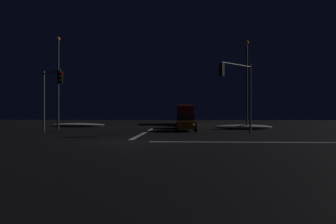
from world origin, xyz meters
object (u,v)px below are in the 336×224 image
at_px(traffic_signal_ne, 239,84).
at_px(traffic_signal_nw, 51,89).
at_px(sedan_orange, 186,123).
at_px(box_truck, 185,113).
at_px(sedan_red, 188,121).
at_px(streetlamp_left_near, 58,77).
at_px(sedan_blue, 188,120).
at_px(streetlamp_right_near, 247,79).

bearing_deg(traffic_signal_ne, traffic_signal_nw, 179.75).
xyz_separation_m(sedan_orange, box_truck, (0.02, 19.36, 0.91)).
xyz_separation_m(sedan_red, streetlamp_left_near, (-14.11, -2.51, 4.93)).
bearing_deg(sedan_blue, streetlamp_right_near, -56.53).
distance_m(sedan_orange, box_truck, 19.38).
height_order(sedan_red, sedan_blue, same).
bearing_deg(box_truck, sedan_blue, -86.99).
bearing_deg(sedan_red, streetlamp_left_near, -169.92).
relative_size(sedan_red, streetlamp_left_near, 0.43).
bearing_deg(box_truck, sedan_red, -89.16).
relative_size(sedan_red, traffic_signal_nw, 0.76).
distance_m(box_truck, streetlamp_left_near, 21.87).
distance_m(sedan_blue, streetlamp_right_near, 11.90).
bearing_deg(streetlamp_left_near, streetlamp_right_near, 0.00).
height_order(sedan_blue, streetlamp_right_near, streetlamp_right_near).
height_order(traffic_signal_ne, streetlamp_right_near, streetlamp_right_near).
height_order(box_truck, traffic_signal_ne, traffic_signal_ne).
height_order(sedan_orange, streetlamp_left_near, streetlamp_left_near).
bearing_deg(traffic_signal_ne, sedan_red, 115.59).
distance_m(sedan_blue, box_truck, 7.31).
distance_m(sedan_orange, sedan_red, 5.48).
xyz_separation_m(traffic_signal_ne, traffic_signal_nw, (-16.53, 0.07, -0.37)).
xyz_separation_m(sedan_blue, box_truck, (-0.38, 7.25, 0.91)).
xyz_separation_m(sedan_blue, streetlamp_right_near, (6.05, -9.15, 4.62)).
distance_m(sedan_orange, streetlamp_left_near, 15.03).
bearing_deg(streetlamp_left_near, sedan_red, 10.08).
relative_size(sedan_orange, streetlamp_right_near, 0.46).
bearing_deg(sedan_blue, traffic_signal_nw, -128.68).
relative_size(traffic_signal_ne, streetlamp_right_near, 0.66).
relative_size(sedan_blue, traffic_signal_ne, 0.70).
distance_m(sedan_blue, traffic_signal_ne, 16.49).
distance_m(traffic_signal_ne, streetlamp_right_near, 6.82).
distance_m(sedan_orange, streetlamp_right_near, 8.47).
xyz_separation_m(sedan_red, traffic_signal_nw, (-12.25, -8.88, 3.11)).
xyz_separation_m(sedan_orange, traffic_signal_ne, (4.51, -3.47, 3.48)).
xyz_separation_m(sedan_blue, traffic_signal_nw, (-12.42, -15.52, 3.11)).
bearing_deg(sedan_blue, streetlamp_left_near, -147.37).
distance_m(sedan_orange, sedan_blue, 12.12).
bearing_deg(traffic_signal_nw, box_truck, 62.12).
bearing_deg(traffic_signal_ne, sedan_orange, 142.43).
relative_size(box_truck, traffic_signal_ne, 1.33).
xyz_separation_m(sedan_blue, traffic_signal_ne, (4.11, -15.59, 3.48)).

